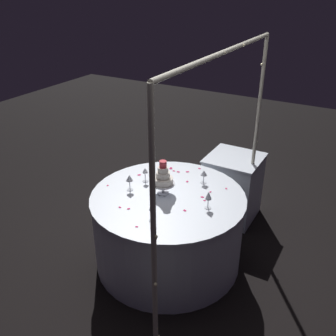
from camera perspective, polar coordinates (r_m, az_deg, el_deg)
The scene contains 28 objects.
ground_plane at distance 3.95m, azimuth -0.00°, elevation -13.55°, with size 12.00×12.00×0.00m, color black.
decorative_arch at distance 3.04m, azimuth 7.82°, elevation 3.76°, with size 2.09×0.06×2.10m.
main_table at distance 3.72m, azimuth -0.00°, elevation -9.13°, with size 1.44×1.44×0.75m.
side_table at distance 4.45m, azimuth 9.66°, elevation -2.82°, with size 0.59×0.59×0.76m.
tiered_cake at distance 3.46m, azimuth -0.75°, elevation -1.49°, with size 0.22×0.22×0.33m.
wine_glass_0 at distance 3.68m, azimuth 5.42°, elevation -0.83°, with size 0.07×0.07×0.14m.
wine_glass_1 at distance 3.10m, azimuth -2.41°, elevation -6.06°, with size 0.06×0.06×0.17m.
wine_glass_2 at distance 3.28m, azimuth 6.10°, elevation -4.26°, with size 0.06×0.06×0.16m.
wine_glass_3 at distance 3.56m, azimuth -5.82°, elevation -1.61°, with size 0.07×0.07×0.16m.
wine_glass_4 at distance 3.70m, azimuth -3.47°, elevation -0.52°, with size 0.06×0.06×0.15m.
rose_petal_0 at distance 3.92m, azimuth 1.55°, elevation -0.58°, with size 0.04×0.03×0.00m, color #C61951.
rose_petal_1 at distance 3.91m, azimuth -0.02°, elevation -0.65°, with size 0.04×0.02×0.00m, color #C61951.
rose_petal_2 at distance 3.93m, azimuth 2.96°, elevation -0.57°, with size 0.04×0.03×0.00m, color #C61951.
rose_petal_3 at distance 3.50m, azimuth 5.19°, elevation -4.38°, with size 0.03×0.02×0.00m, color #C61951.
rose_petal_4 at distance 3.98m, azimuth 0.42°, elevation -0.11°, with size 0.04×0.03×0.00m, color #C61951.
rose_petal_5 at distance 3.66m, azimuth 8.77°, elevation -3.08°, with size 0.03×0.02×0.00m, color #C61951.
rose_petal_6 at distance 3.30m, azimuth 2.55°, elevation -6.40°, with size 0.03×0.02×0.00m, color #C61951.
rose_petal_7 at distance 3.94m, azimuth 0.89°, elevation -0.43°, with size 0.03×0.02×0.00m, color #C61951.
rose_petal_8 at distance 3.45m, azimuth 5.54°, elevation -4.89°, with size 0.03×0.02×0.00m, color #C61951.
rose_petal_9 at distance 3.11m, azimuth -4.73°, elevation -8.79°, with size 0.03×0.02×0.00m, color #C61951.
rose_petal_10 at distance 3.36m, azimuth -7.27°, elevation -5.88°, with size 0.03×0.02×0.00m, color #C61951.
rose_petal_11 at distance 3.33m, azimuth -5.96°, elevation -6.12°, with size 0.03×0.02×0.00m, color #C61951.
rose_petal_12 at distance 3.87m, azimuth -4.36°, elevation -1.05°, with size 0.04×0.03×0.00m, color #C61951.
rose_petal_13 at distance 3.74m, azimuth 2.91°, elevation -2.04°, with size 0.03×0.02×0.00m, color #C61951.
rose_petal_14 at distance 3.71m, azimuth -9.08°, elevation -2.60°, with size 0.03×0.02×0.00m, color #C61951.
rose_petal_15 at distance 3.58m, azimuth 6.41°, elevation -3.60°, with size 0.03×0.02×0.00m, color #C61951.
rose_petal_16 at distance 4.00m, azimuth 4.76°, elevation -0.07°, with size 0.03×0.02×0.00m, color #C61951.
rose_petal_17 at distance 4.00m, azimuth 0.44°, elevation 0.04°, with size 0.03×0.02×0.00m, color #C61951.
Camera 1 is at (2.61, 1.48, 2.56)m, focal length 40.49 mm.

